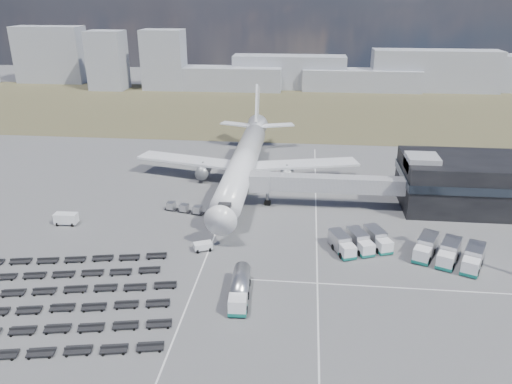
# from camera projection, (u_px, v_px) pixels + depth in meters

# --- Properties ---
(ground) EXTENTS (420.00, 420.00, 0.00)m
(ground) POSITION_uv_depth(u_px,v_px,m) (220.00, 252.00, 83.03)
(ground) COLOR #565659
(ground) RESTS_ON ground
(grass_strip) EXTENTS (420.00, 90.00, 0.01)m
(grass_strip) POSITION_uv_depth(u_px,v_px,m) (271.00, 108.00, 184.48)
(grass_strip) COLOR brown
(grass_strip) RESTS_ON ground
(lane_markings) EXTENTS (47.12, 110.00, 0.01)m
(lane_markings) POSITION_uv_depth(u_px,v_px,m) (280.00, 246.00, 84.86)
(lane_markings) COLOR silver
(lane_markings) RESTS_ON ground
(terminal) EXTENTS (30.40, 16.40, 11.00)m
(terminal) POSITION_uv_depth(u_px,v_px,m) (478.00, 182.00, 98.58)
(terminal) COLOR black
(terminal) RESTS_ON ground
(jet_bridge) EXTENTS (30.30, 3.80, 7.05)m
(jet_bridge) POSITION_uv_depth(u_px,v_px,m) (317.00, 183.00, 98.45)
(jet_bridge) COLOR #939399
(jet_bridge) RESTS_ON ground
(airliner) EXTENTS (51.59, 64.53, 17.62)m
(airliner) POSITION_uv_depth(u_px,v_px,m) (244.00, 161.00, 110.91)
(airliner) COLOR white
(airliner) RESTS_ON ground
(skyline) EXTENTS (305.76, 27.10, 25.42)m
(skyline) POSITION_uv_depth(u_px,v_px,m) (305.00, 68.00, 217.71)
(skyline) COLOR #999CA7
(skyline) RESTS_ON ground
(fuel_tanker) EXTENTS (3.02, 10.01, 3.20)m
(fuel_tanker) POSITION_uv_depth(u_px,v_px,m) (240.00, 288.00, 69.98)
(fuel_tanker) COLOR white
(fuel_tanker) RESTS_ON ground
(pushback_tug) EXTENTS (3.46, 2.80, 1.39)m
(pushback_tug) POSITION_uv_depth(u_px,v_px,m) (203.00, 247.00, 83.31)
(pushback_tug) COLOR white
(pushback_tug) RESTS_ON ground
(utility_van) EXTENTS (4.19, 2.00, 2.22)m
(utility_van) POSITION_uv_depth(u_px,v_px,m) (66.00, 219.00, 92.42)
(utility_van) COLOR white
(utility_van) RESTS_ON ground
(catering_truck) EXTENTS (5.47, 7.47, 3.17)m
(catering_truck) POSITION_uv_depth(u_px,v_px,m) (260.00, 176.00, 112.50)
(catering_truck) COLOR white
(catering_truck) RESTS_ON ground
(service_trucks_near) EXTENTS (10.72, 9.47, 2.71)m
(service_trucks_near) POSITION_uv_depth(u_px,v_px,m) (360.00, 241.00, 83.37)
(service_trucks_near) COLOR white
(service_trucks_near) RESTS_ON ground
(service_trucks_far) EXTENTS (12.01, 10.82, 2.99)m
(service_trucks_far) POSITION_uv_depth(u_px,v_px,m) (449.00, 253.00, 79.50)
(service_trucks_far) COLOR white
(service_trucks_far) RESTS_ON ground
(uld_row) EXTENTS (11.07, 4.04, 1.53)m
(uld_row) POSITION_uv_depth(u_px,v_px,m) (191.00, 209.00, 97.14)
(uld_row) COLOR black
(uld_row) RESTS_ON ground
(baggage_dollies) EXTENTS (36.61, 29.78, 0.77)m
(baggage_dollies) POSITION_uv_depth(u_px,v_px,m) (50.00, 300.00, 69.37)
(baggage_dollies) COLOR black
(baggage_dollies) RESTS_ON ground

